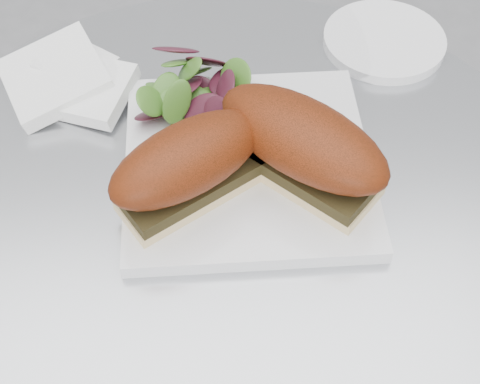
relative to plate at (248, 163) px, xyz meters
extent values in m
cylinder|color=silver|center=(-0.02, -0.06, -0.02)|extent=(0.70, 0.70, 0.02)
cylinder|color=silver|center=(-0.02, -0.06, -0.38)|extent=(0.07, 0.07, 0.71)
cube|color=white|center=(0.00, 0.00, 0.00)|extent=(0.24, 0.24, 0.02)
cube|color=beige|center=(-0.06, -0.04, 0.01)|extent=(0.14, 0.12, 0.01)
cube|color=black|center=(-0.06, -0.04, 0.03)|extent=(0.14, 0.12, 0.01)
ellipsoid|color=#601E09|center=(-0.06, -0.04, 0.06)|extent=(0.17, 0.14, 0.06)
cube|color=beige|center=(0.05, -0.02, 0.01)|extent=(0.16, 0.15, 0.01)
cube|color=black|center=(0.05, -0.02, 0.03)|extent=(0.16, 0.15, 0.01)
ellipsoid|color=#601E09|center=(0.05, -0.02, 0.06)|extent=(0.19, 0.18, 0.06)
cylinder|color=white|center=(0.17, 0.18, 0.00)|extent=(0.14, 0.14, 0.01)
camera|label=1|loc=(-0.03, -0.43, 0.50)|focal=50.00mm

